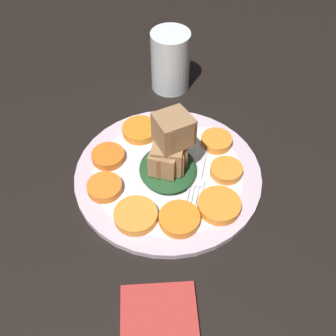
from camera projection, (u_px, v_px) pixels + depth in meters
table_slab at (168, 181)px, 67.20cm from camera, size 120.00×120.00×2.00cm
plate at (168, 175)px, 66.05cm from camera, size 29.15×29.15×1.05cm
carrot_slice_0 at (105, 187)px, 62.84cm from camera, size 5.26×5.26×1.31cm
carrot_slice_1 at (136, 215)px, 59.52cm from camera, size 6.26×6.26×1.31cm
carrot_slice_2 at (179, 219)px, 59.15cm from camera, size 5.84×5.84×1.31cm
carrot_slice_3 at (219, 205)px, 60.68cm from camera, size 6.30×6.30×1.31cm
carrot_slice_4 at (226, 170)px, 65.00cm from camera, size 5.00×5.00×1.31cm
carrot_slice_5 at (216, 141)px, 69.13cm from camera, size 5.09×5.09×1.31cm
carrot_slice_6 at (179, 125)px, 71.60cm from camera, size 5.68×5.68×1.31cm
carrot_slice_7 at (140, 130)px, 70.80cm from camera, size 5.97×5.97×1.31cm
carrot_slice_8 at (108, 156)px, 66.91cm from camera, size 5.23×5.23×1.31cm
center_pile at (170, 151)px, 62.38cm from camera, size 9.89×8.90×10.90cm
fork at (200, 168)px, 65.92cm from camera, size 17.78×6.47×0.40cm
water_glass at (170, 61)px, 77.00cm from camera, size 7.17×7.17×11.34cm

